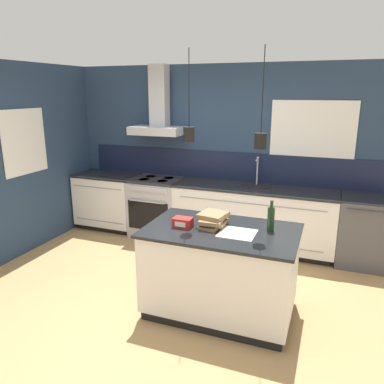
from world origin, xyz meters
name	(u,v)px	position (x,y,z in m)	size (l,w,h in m)	color
ground_plane	(171,298)	(0.00, 0.00, 0.00)	(16.00, 16.00, 0.00)	tan
wall_back	(220,150)	(-0.06, 2.00, 1.36)	(5.60, 2.15, 2.60)	navy
wall_left	(32,158)	(-2.43, 0.70, 1.30)	(0.08, 3.80, 2.60)	navy
counter_run_left	(109,201)	(-1.86, 1.69, 0.46)	(1.02, 0.64, 0.91)	black
counter_run_sink	(253,217)	(0.54, 1.69, 0.46)	(2.30, 0.64, 1.32)	black
oven_range	(157,207)	(-0.98, 1.69, 0.46)	(0.76, 0.66, 0.91)	#B5B5BA
dishwasher	(363,231)	(1.99, 1.69, 0.46)	(0.61, 0.65, 0.91)	#4C4C51
kitchen_island	(220,271)	(0.58, -0.05, 0.46)	(1.50, 0.93, 0.91)	black
bottle_on_island	(271,218)	(1.04, 0.08, 1.04)	(0.07, 0.07, 0.30)	#193319
book_stack	(213,220)	(0.48, 0.00, 0.98)	(0.29, 0.34, 0.14)	olive
red_supply_box	(183,222)	(0.20, -0.13, 0.96)	(0.19, 0.13, 0.09)	red
paper_pile	(237,233)	(0.76, -0.11, 0.91)	(0.34, 0.32, 0.01)	silver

